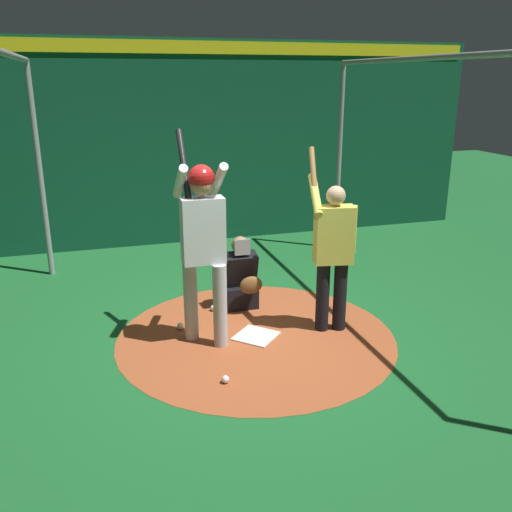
# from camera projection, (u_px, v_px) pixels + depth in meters

# --- Properties ---
(ground_plane) EXTENTS (26.43, 26.43, 0.00)m
(ground_plane) POSITION_uv_depth(u_px,v_px,m) (256.00, 337.00, 6.12)
(ground_plane) COLOR #195B28
(dirt_circle) EXTENTS (3.09, 3.09, 0.01)m
(dirt_circle) POSITION_uv_depth(u_px,v_px,m) (256.00, 336.00, 6.11)
(dirt_circle) COLOR #9E4C28
(dirt_circle) RESTS_ON ground
(home_plate) EXTENTS (0.59, 0.59, 0.01)m
(home_plate) POSITION_uv_depth(u_px,v_px,m) (256.00, 336.00, 6.11)
(home_plate) COLOR white
(home_plate) RESTS_ON dirt_circle
(batter) EXTENTS (0.68, 0.49, 2.25)m
(batter) POSITION_uv_depth(u_px,v_px,m) (203.00, 236.00, 5.63)
(batter) COLOR #B3B3B7
(batter) RESTS_ON ground
(catcher) EXTENTS (0.58, 0.40, 0.92)m
(catcher) POSITION_uv_depth(u_px,v_px,m) (241.00, 280.00, 6.81)
(catcher) COLOR black
(catcher) RESTS_ON ground
(visitor) EXTENTS (0.60, 0.51, 2.04)m
(visitor) POSITION_uv_depth(u_px,v_px,m) (333.00, 249.00, 6.02)
(visitor) COLOR black
(visitor) RESTS_ON ground
(back_wall) EXTENTS (0.22, 10.43, 3.36)m
(back_wall) POSITION_uv_depth(u_px,v_px,m) (187.00, 143.00, 9.24)
(back_wall) COLOR #0F472D
(back_wall) RESTS_ON ground
(cage_frame) EXTENTS (5.78, 4.63, 3.01)m
(cage_frame) POSITION_uv_depth(u_px,v_px,m) (256.00, 145.00, 5.46)
(cage_frame) COLOR gray
(cage_frame) RESTS_ON ground
(baseball_0) EXTENTS (0.07, 0.07, 0.07)m
(baseball_0) POSITION_uv_depth(u_px,v_px,m) (225.00, 379.00, 5.17)
(baseball_0) COLOR white
(baseball_0) RESTS_ON dirt_circle
(baseball_1) EXTENTS (0.07, 0.07, 0.07)m
(baseball_1) POSITION_uv_depth(u_px,v_px,m) (213.00, 308.00, 6.77)
(baseball_1) COLOR white
(baseball_1) RESTS_ON dirt_circle
(baseball_2) EXTENTS (0.07, 0.07, 0.07)m
(baseball_2) POSITION_uv_depth(u_px,v_px,m) (180.00, 326.00, 6.28)
(baseball_2) COLOR white
(baseball_2) RESTS_ON dirt_circle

